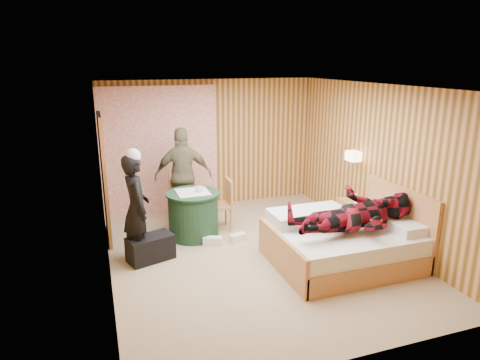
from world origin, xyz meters
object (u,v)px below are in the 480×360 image
object	(u,v)px
woman_standing	(136,208)
man_at_table	(183,176)
man_on_bed	(357,204)
chair_far	(183,194)
round_table	(193,214)
nightstand	(357,218)
bed	(343,242)
duffel_bag	(151,248)
chair_near	(223,201)
wall_lamp	(353,156)

from	to	relation	value
woman_standing	man_at_table	size ratio (longest dim) A/B	0.92
man_at_table	man_on_bed	bearing A→B (deg)	132.90
chair_far	round_table	bearing A→B (deg)	-105.20
nightstand	man_on_bed	world-z (taller)	man_on_bed
bed	man_on_bed	world-z (taller)	man_on_bed
nightstand	duffel_bag	distance (m)	3.40
bed	man_at_table	bearing A→B (deg)	127.97
nightstand	man_on_bed	size ratio (longest dim) A/B	0.35
round_table	man_at_table	distance (m)	0.87
chair_far	woman_standing	distance (m)	1.58
chair_near	woman_standing	bearing A→B (deg)	-62.11
wall_lamp	man_on_bed	bearing A→B (deg)	-120.81
bed	man_at_table	distance (m)	3.04
wall_lamp	woman_standing	bearing A→B (deg)	-179.86
chair_near	man_at_table	distance (m)	0.88
nightstand	chair_far	distance (m)	3.05
wall_lamp	chair_near	xyz separation A→B (m)	(-2.06, 0.71, -0.79)
nightstand	round_table	distance (m)	2.73
bed	duffel_bag	size ratio (longest dim) A/B	3.01
round_table	chair_near	xyz separation A→B (m)	(0.57, 0.16, 0.12)
chair_near	duffel_bag	size ratio (longest dim) A/B	1.35
chair_near	man_at_table	bearing A→B (deg)	-132.62
nightstand	woman_standing	bearing A→B (deg)	175.23
duffel_bag	man_on_bed	world-z (taller)	man_on_bed
bed	nightstand	bearing A→B (deg)	45.40
duffel_bag	wall_lamp	bearing A→B (deg)	-16.23
bed	nightstand	size ratio (longest dim) A/B	3.19
nightstand	man_at_table	size ratio (longest dim) A/B	0.36
round_table	chair_far	bearing A→B (deg)	92.01
bed	round_table	xyz separation A→B (m)	(-1.84, 1.62, 0.09)
nightstand	man_at_table	distance (m)	3.09
chair_far	woman_standing	xyz separation A→B (m)	(-0.93, -1.25, 0.25)
wall_lamp	bed	world-z (taller)	wall_lamp
round_table	duffel_bag	bearing A→B (deg)	-140.67
bed	chair_near	size ratio (longest dim) A/B	2.24
round_table	chair_near	size ratio (longest dim) A/B	0.99
man_at_table	man_on_bed	size ratio (longest dim) A/B	0.97
bed	duffel_bag	xyz separation A→B (m)	(-2.64, 0.96, -0.12)
chair_far	chair_near	size ratio (longest dim) A/B	1.05
bed	round_table	distance (m)	2.45
wall_lamp	man_at_table	world-z (taller)	man_at_table
man_at_table	duffel_bag	bearing A→B (deg)	67.23
round_table	man_on_bed	xyz separation A→B (m)	(1.86, -1.85, 0.57)
nightstand	man_on_bed	distance (m)	1.39
bed	man_on_bed	xyz separation A→B (m)	(0.02, -0.23, 0.65)
chair_far	man_on_bed	xyz separation A→B (m)	(1.89, -2.54, 0.42)
wall_lamp	chair_near	world-z (taller)	wall_lamp
chair_near	chair_far	bearing A→B (deg)	-129.12
bed	nightstand	world-z (taller)	bed
bed	woman_standing	bearing A→B (deg)	159.21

